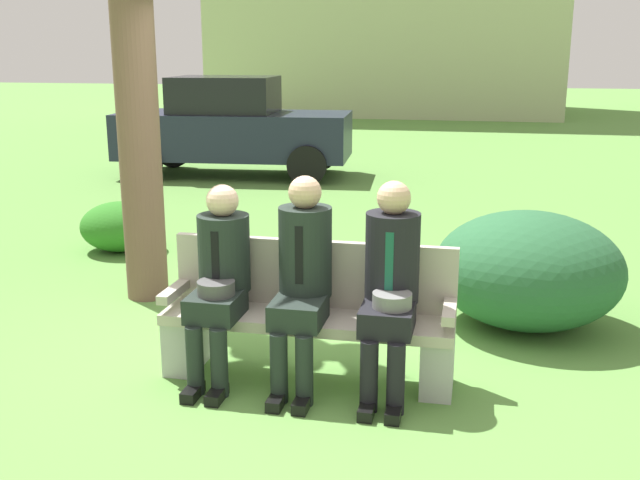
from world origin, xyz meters
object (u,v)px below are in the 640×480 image
at_px(seated_man_middle, 302,272).
at_px(parked_car_near, 233,127).
at_px(seated_man_left, 220,274).
at_px(park_bench, 309,316).
at_px(shrub_mid_lawn, 528,270).
at_px(shrub_near_bench, 120,226).
at_px(seated_man_right, 390,280).

distance_m(seated_man_middle, parked_car_near, 8.36).
bearing_deg(seated_man_middle, seated_man_left, -178.63).
xyz_separation_m(park_bench, seated_man_left, (-0.56, -0.13, 0.29)).
xyz_separation_m(seated_man_middle, shrub_mid_lawn, (1.47, 1.39, -0.30)).
xyz_separation_m(seated_man_left, shrub_near_bench, (-2.15, 2.81, -0.45)).
distance_m(park_bench, seated_man_left, 0.65).
relative_size(seated_man_left, parked_car_near, 0.32).
bearing_deg(shrub_mid_lawn, park_bench, -138.88).
relative_size(park_bench, shrub_mid_lawn, 1.30).
bearing_deg(park_bench, seated_man_middle, -96.96).
bearing_deg(seated_man_left, park_bench, 13.37).
distance_m(seated_man_left, seated_man_right, 1.10).
bearing_deg(shrub_mid_lawn, seated_man_right, -123.12).
relative_size(seated_man_right, shrub_near_bench, 1.58).
relative_size(seated_man_middle, shrub_mid_lawn, 0.93).
bearing_deg(park_bench, shrub_near_bench, 135.34).
bearing_deg(seated_man_right, shrub_mid_lawn, 56.88).
height_order(park_bench, shrub_mid_lawn, shrub_mid_lawn).
bearing_deg(shrub_mid_lawn, parked_car_near, 125.52).
height_order(seated_man_right, parked_car_near, parked_car_near).
distance_m(seated_man_left, parked_car_near, 8.19).
relative_size(park_bench, parked_car_near, 0.47).
distance_m(park_bench, shrub_near_bench, 3.82).
height_order(shrub_mid_lawn, parked_car_near, parked_car_near).
relative_size(shrub_near_bench, parked_car_near, 0.21).
xyz_separation_m(seated_man_left, seated_man_right, (1.10, 0.01, 0.03)).
bearing_deg(shrub_mid_lawn, seated_man_middle, -136.59).
bearing_deg(seated_man_middle, shrub_near_bench, 133.93).
height_order(seated_man_left, seated_man_middle, seated_man_middle).
bearing_deg(park_bench, parked_car_near, 112.04).
relative_size(seated_man_right, shrub_mid_lawn, 0.92).
distance_m(seated_man_left, shrub_mid_lawn, 2.47).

